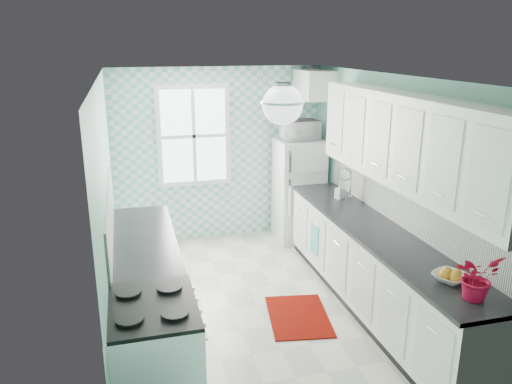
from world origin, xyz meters
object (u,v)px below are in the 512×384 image
object	(u,v)px
stove	(155,363)
potted_plant	(477,277)
ceiling_light	(283,104)
fridge	(298,190)
sink	(339,201)
microwave	(300,130)
fruit_bowl	(450,277)

from	to	relation	value
stove	potted_plant	distance (m)	2.51
ceiling_light	stove	bearing A→B (deg)	-149.85
potted_plant	fridge	bearing A→B (deg)	91.39
sink	stove	bearing A→B (deg)	-140.64
ceiling_light	sink	distance (m)	2.32
microwave	fruit_bowl	bearing A→B (deg)	88.56
sink	potted_plant	distance (m)	2.53
sink	fruit_bowl	xyz separation A→B (m)	(-0.00, -2.23, 0.04)
fruit_bowl	potted_plant	distance (m)	0.33
fruit_bowl	stove	bearing A→B (deg)	177.15
sink	potted_plant	world-z (taller)	sink
microwave	sink	bearing A→B (deg)	91.57
fridge	fruit_bowl	distance (m)	3.43
stove	microwave	world-z (taller)	microwave
sink	ceiling_light	bearing A→B (deg)	-132.35
fridge	potted_plant	bearing A→B (deg)	-86.41
ceiling_light	sink	bearing A→B (deg)	49.58
stove	sink	xyz separation A→B (m)	(2.40, 2.11, 0.41)
fridge	sink	xyz separation A→B (m)	(0.09, -1.20, 0.19)
stove	potted_plant	size ratio (longest dim) A/B	2.74
ceiling_light	fruit_bowl	bearing A→B (deg)	-34.21
fruit_bowl	microwave	xyz separation A→B (m)	(-0.09, 3.43, 0.65)
ceiling_light	microwave	xyz separation A→B (m)	(1.11, 2.61, -0.70)
fridge	microwave	xyz separation A→B (m)	(0.00, 0.00, 0.88)
fridge	fruit_bowl	xyz separation A→B (m)	(0.09, -3.43, 0.23)
ceiling_light	fridge	distance (m)	3.25
ceiling_light	sink	xyz separation A→B (m)	(1.20, 1.41, -1.39)
fridge	stove	xyz separation A→B (m)	(-2.31, -3.31, -0.22)
ceiling_light	microwave	bearing A→B (deg)	66.96
stove	sink	bearing A→B (deg)	43.45
microwave	stove	bearing A→B (deg)	52.13
potted_plant	sink	bearing A→B (deg)	89.90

